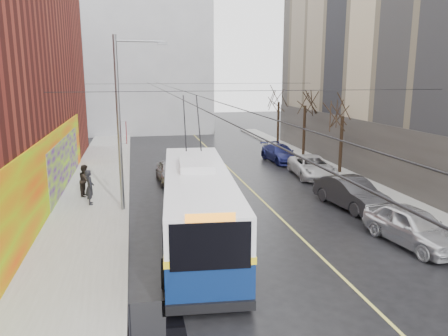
# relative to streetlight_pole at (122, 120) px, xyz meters

# --- Properties ---
(ground) EXTENTS (140.00, 140.00, 0.00)m
(ground) POSITION_rel_streetlight_pole_xyz_m (6.14, -10.00, -4.85)
(ground) COLOR black
(ground) RESTS_ON ground
(sidewalk_left) EXTENTS (4.00, 60.00, 0.15)m
(sidewalk_left) POSITION_rel_streetlight_pole_xyz_m (-1.86, 2.00, -4.77)
(sidewalk_left) COLOR gray
(sidewalk_left) RESTS_ON ground
(sidewalk_right) EXTENTS (2.00, 60.00, 0.15)m
(sidewalk_right) POSITION_rel_streetlight_pole_xyz_m (15.14, 2.00, -4.77)
(sidewalk_right) COLOR gray
(sidewalk_right) RESTS_ON ground
(lane_line) EXTENTS (0.12, 50.00, 0.01)m
(lane_line) POSITION_rel_streetlight_pole_xyz_m (7.64, 4.00, -4.84)
(lane_line) COLOR #BFB74C
(lane_line) RESTS_ON ground
(building_far) EXTENTS (20.50, 12.10, 18.00)m
(building_far) POSITION_rel_streetlight_pole_xyz_m (0.14, 34.99, 4.17)
(building_far) COLOR gray
(building_far) RESTS_ON ground
(streetlight_pole) EXTENTS (2.65, 0.60, 9.00)m
(streetlight_pole) POSITION_rel_streetlight_pole_xyz_m (0.00, 0.00, 0.00)
(streetlight_pole) COLOR slate
(streetlight_pole) RESTS_ON ground
(catenary_wires) EXTENTS (18.00, 60.00, 0.22)m
(catenary_wires) POSITION_rel_streetlight_pole_xyz_m (3.60, 4.77, 1.40)
(catenary_wires) COLOR black
(tree_near) EXTENTS (3.20, 3.20, 6.40)m
(tree_near) POSITION_rel_streetlight_pole_xyz_m (15.14, 6.00, 0.13)
(tree_near) COLOR black
(tree_near) RESTS_ON ground
(tree_mid) EXTENTS (3.20, 3.20, 6.68)m
(tree_mid) POSITION_rel_streetlight_pole_xyz_m (15.14, 13.00, 0.41)
(tree_mid) COLOR black
(tree_mid) RESTS_ON ground
(tree_far) EXTENTS (3.20, 3.20, 6.57)m
(tree_far) POSITION_rel_streetlight_pole_xyz_m (15.14, 20.00, 0.30)
(tree_far) COLOR black
(tree_far) RESTS_ON ground
(pigeons_flying) EXTENTS (3.66, 2.70, 1.55)m
(pigeons_flying) POSITION_rel_streetlight_pole_xyz_m (3.71, -0.68, 2.31)
(pigeons_flying) COLOR slate
(trolleybus) EXTENTS (3.78, 12.80, 6.00)m
(trolleybus) POSITION_rel_streetlight_pole_xyz_m (3.11, -4.91, -3.18)
(trolleybus) COLOR #091D4A
(trolleybus) RESTS_ON ground
(parked_car_a) EXTENTS (2.58, 5.01, 1.63)m
(parked_car_a) POSITION_rel_streetlight_pole_xyz_m (11.94, -7.15, -4.03)
(parked_car_a) COLOR silver
(parked_car_a) RESTS_ON ground
(parked_car_b) EXTENTS (2.47, 5.18, 1.64)m
(parked_car_b) POSITION_rel_streetlight_pole_xyz_m (11.94, -1.77, -4.03)
(parked_car_b) COLOR #2A2A2C
(parked_car_b) RESTS_ON ground
(parked_car_c) EXTENTS (2.99, 5.54, 1.48)m
(parked_car_c) POSITION_rel_streetlight_pole_xyz_m (12.80, 5.56, -4.11)
(parked_car_c) COLOR silver
(parked_car_c) RESTS_ON ground
(parked_car_d) EXTENTS (2.40, 5.02, 1.41)m
(parked_car_d) POSITION_rel_streetlight_pole_xyz_m (12.36, 11.16, -4.14)
(parked_car_d) COLOR navy
(parked_car_d) RESTS_ON ground
(following_car) EXTENTS (2.00, 4.37, 1.45)m
(following_car) POSITION_rel_streetlight_pole_xyz_m (2.88, 6.17, -4.12)
(following_car) COLOR #98989C
(following_car) RESTS_ON ground
(pedestrian_a) EXTENTS (0.55, 0.75, 1.92)m
(pedestrian_a) POSITION_rel_streetlight_pole_xyz_m (-1.91, 1.27, -3.74)
(pedestrian_a) COLOR black
(pedestrian_a) RESTS_ON sidewalk_left
(pedestrian_b) EXTENTS (0.86, 1.01, 1.85)m
(pedestrian_b) POSITION_rel_streetlight_pole_xyz_m (-2.32, 3.11, -3.77)
(pedestrian_b) COLOR black
(pedestrian_b) RESTS_ON sidewalk_left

